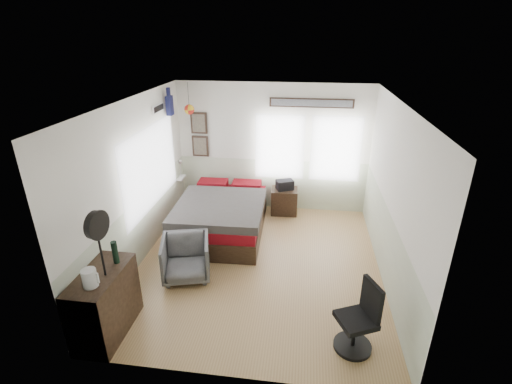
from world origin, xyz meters
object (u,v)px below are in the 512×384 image
bed (222,216)px  armchair (186,258)px  task_chair (359,323)px  nightstand (284,201)px  dresser (105,303)px

bed → armchair: (-0.26, -1.48, -0.01)m
armchair → task_chair: bearing=-39.0°
bed → armchair: bed is taller
armchair → nightstand: (1.39, 2.47, -0.06)m
dresser → nightstand: 4.27m
armchair → bed: bearing=65.2°
armchair → nightstand: 2.83m
task_chair → dresser: bearing=158.4°
dresser → task_chair: task_chair is taller
armchair → dresser: bearing=-131.7°
bed → armchair: bearing=-101.4°
nightstand → task_chair: 3.77m
armchair → task_chair: task_chair is taller
bed → task_chair: task_chair is taller
dresser → task_chair: bearing=2.9°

